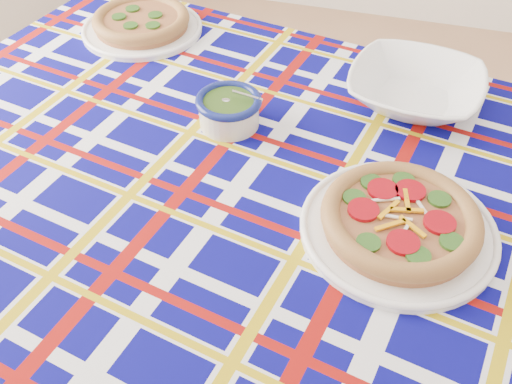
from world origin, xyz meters
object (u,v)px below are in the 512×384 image
(dining_table, at_px, (287,217))
(main_focaccia_plate, at_px, (401,219))
(serving_bowl, at_px, (415,89))
(pesto_bowl, at_px, (229,108))

(dining_table, xyz_separation_m, main_focaccia_plate, (0.21, -0.06, 0.12))
(dining_table, distance_m, serving_bowl, 0.42)
(pesto_bowl, relative_size, serving_bowl, 0.48)
(pesto_bowl, height_order, serving_bowl, pesto_bowl)
(serving_bowl, bearing_deg, dining_table, -119.85)
(main_focaccia_plate, relative_size, serving_bowl, 1.21)
(dining_table, relative_size, main_focaccia_plate, 5.52)
(dining_table, bearing_deg, main_focaccia_plate, -5.20)
(serving_bowl, bearing_deg, pesto_bowl, -152.27)
(dining_table, relative_size, serving_bowl, 6.65)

